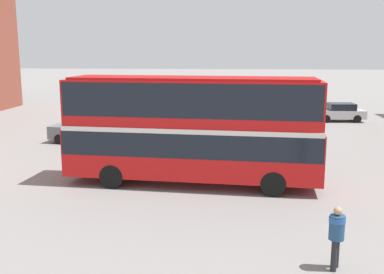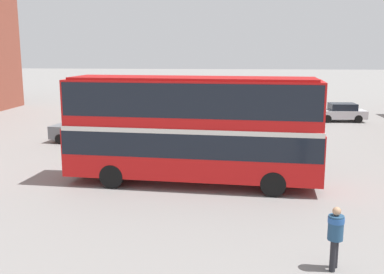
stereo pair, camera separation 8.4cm
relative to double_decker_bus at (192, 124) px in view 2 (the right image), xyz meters
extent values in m
plane|color=gray|center=(0.43, 0.70, -2.61)|extent=(240.00, 240.00, 0.00)
cube|color=red|center=(0.00, 0.00, -1.17)|extent=(10.80, 3.31, 2.03)
cube|color=red|center=(0.00, 0.00, 0.85)|extent=(10.64, 3.23, 2.01)
cube|color=black|center=(0.00, 0.00, -0.71)|extent=(10.70, 3.34, 0.99)
cube|color=black|center=(0.00, 0.00, 1.09)|extent=(10.48, 3.25, 1.37)
cube|color=silver|center=(0.00, 0.00, -0.13)|extent=(10.70, 3.33, 0.20)
cube|color=#A91111|center=(0.00, 0.00, 1.90)|extent=(10.14, 3.02, 0.10)
cylinder|color=black|center=(3.48, 0.83, -2.11)|extent=(1.02, 0.38, 1.00)
cylinder|color=black|center=(3.31, -1.37, -2.11)|extent=(1.02, 0.38, 1.00)
cylinder|color=black|center=(-3.09, 1.35, -2.11)|extent=(1.02, 0.38, 1.00)
cylinder|color=black|center=(-3.27, -0.85, -2.11)|extent=(1.02, 0.38, 1.00)
cylinder|color=#232328|center=(4.30, -7.41, -2.20)|extent=(0.15, 0.15, 0.83)
cylinder|color=#232328|center=(4.41, -7.18, -2.20)|extent=(0.15, 0.15, 0.83)
cylinder|color=navy|center=(4.36, -7.30, -1.46)|extent=(0.53, 0.53, 0.65)
cylinder|color=#28569E|center=(4.36, -7.30, -1.25)|extent=(0.56, 0.56, 0.14)
sphere|color=tan|center=(4.36, -7.30, -1.01)|extent=(0.22, 0.22, 0.22)
cube|color=slate|center=(-7.39, 8.24, -1.95)|extent=(4.32, 2.41, 0.79)
cube|color=black|center=(-7.23, 8.22, -1.26)|extent=(2.35, 1.93, 0.60)
cylinder|color=black|center=(-8.77, 7.63, -2.30)|extent=(0.64, 0.31, 0.62)
cylinder|color=black|center=(-8.52, 9.24, -2.30)|extent=(0.64, 0.31, 0.62)
cylinder|color=black|center=(-6.26, 7.24, -2.30)|extent=(0.64, 0.31, 0.62)
cylinder|color=black|center=(-6.01, 8.85, -2.30)|extent=(0.64, 0.31, 0.62)
cube|color=silver|center=(10.38, 18.28, -2.01)|extent=(3.98, 1.94, 0.66)
cube|color=black|center=(10.54, 18.28, -1.41)|extent=(2.10, 1.69, 0.54)
cylinder|color=black|center=(9.21, 17.42, -2.29)|extent=(0.64, 0.25, 0.63)
cylinder|color=black|center=(9.14, 19.02, -2.29)|extent=(0.64, 0.25, 0.63)
cylinder|color=black|center=(11.63, 17.53, -2.29)|extent=(0.64, 0.25, 0.63)
cylinder|color=black|center=(11.56, 19.13, -2.29)|extent=(0.64, 0.25, 0.63)
cube|color=black|center=(-7.82, 18.06, -1.94)|extent=(4.31, 2.73, 0.79)
cube|color=black|center=(-7.97, 18.10, -1.28)|extent=(2.41, 2.10, 0.53)
cylinder|color=black|center=(-6.42, 18.58, -2.29)|extent=(0.68, 0.37, 0.64)
cylinder|color=black|center=(-6.81, 16.96, -2.29)|extent=(0.68, 0.37, 0.64)
cylinder|color=black|center=(-8.82, 19.16, -2.29)|extent=(0.68, 0.37, 0.64)
cylinder|color=black|center=(-9.22, 17.55, -2.29)|extent=(0.68, 0.37, 0.64)
camera|label=1|loc=(1.54, -18.47, 3.02)|focal=42.00mm
camera|label=2|loc=(1.62, -18.46, 3.02)|focal=42.00mm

